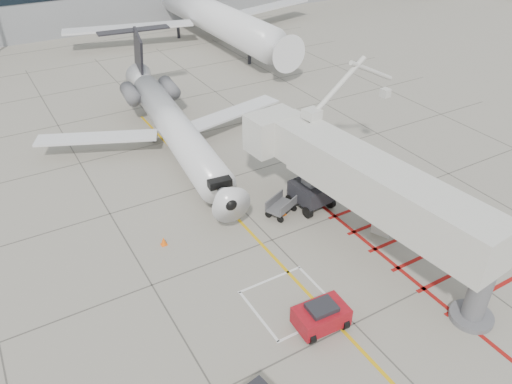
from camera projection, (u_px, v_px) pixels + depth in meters
ground_plane at (309, 278)px, 28.62m from camera, size 260.00×260.00×0.00m
regional_jet at (182, 122)px, 37.65m from camera, size 24.75×29.83×7.25m
jet_bridge at (385, 200)px, 28.41m from camera, size 10.93×20.12×7.74m
pushback_tug at (321, 315)px, 25.19m from camera, size 2.75×1.81×1.56m
baggage_cart at (281, 206)px, 33.50m from camera, size 2.39×2.00×1.29m
ground_power_unit at (387, 217)px, 32.15m from camera, size 2.41×1.98×1.66m
cone_nose at (164, 241)px, 30.97m from camera, size 0.40×0.40×0.56m
cone_side at (284, 211)px, 33.67m from camera, size 0.38×0.38×0.53m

